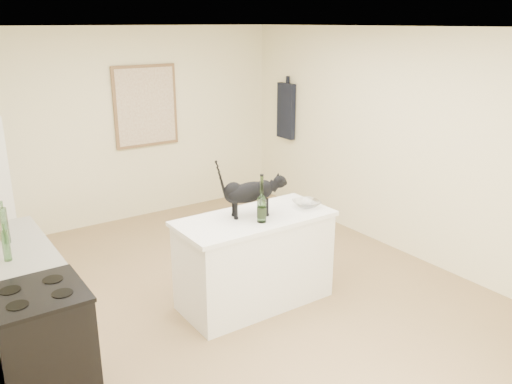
{
  "coord_description": "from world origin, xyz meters",
  "views": [
    {
      "loc": [
        -2.51,
        -4.04,
        2.65
      ],
      "look_at": [
        0.15,
        -0.15,
        1.12
      ],
      "focal_mm": 37.01,
      "sensor_mm": 36.0,
      "label": 1
    }
  ],
  "objects_px": {
    "glass_bowl": "(307,204)",
    "stove": "(45,352)",
    "black_cat": "(249,195)",
    "wine_bottle": "(262,201)"
  },
  "relations": [
    {
      "from": "black_cat",
      "to": "glass_bowl",
      "type": "relative_size",
      "value": 2.3
    },
    {
      "from": "stove",
      "to": "wine_bottle",
      "type": "bearing_deg",
      "value": 6.99
    },
    {
      "from": "stove",
      "to": "black_cat",
      "type": "bearing_deg",
      "value": 12.33
    },
    {
      "from": "stove",
      "to": "glass_bowl",
      "type": "distance_m",
      "value": 2.69
    },
    {
      "from": "stove",
      "to": "glass_bowl",
      "type": "xyz_separation_m",
      "value": [
        2.63,
        0.33,
        0.48
      ]
    },
    {
      "from": "black_cat",
      "to": "glass_bowl",
      "type": "xyz_separation_m",
      "value": [
        0.61,
        -0.11,
        -0.18
      ]
    },
    {
      "from": "glass_bowl",
      "to": "stove",
      "type": "bearing_deg",
      "value": -172.78
    },
    {
      "from": "stove",
      "to": "wine_bottle",
      "type": "height_order",
      "value": "wine_bottle"
    },
    {
      "from": "stove",
      "to": "wine_bottle",
      "type": "distance_m",
      "value": 2.14
    },
    {
      "from": "glass_bowl",
      "to": "wine_bottle",
      "type": "bearing_deg",
      "value": -172.0
    }
  ]
}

